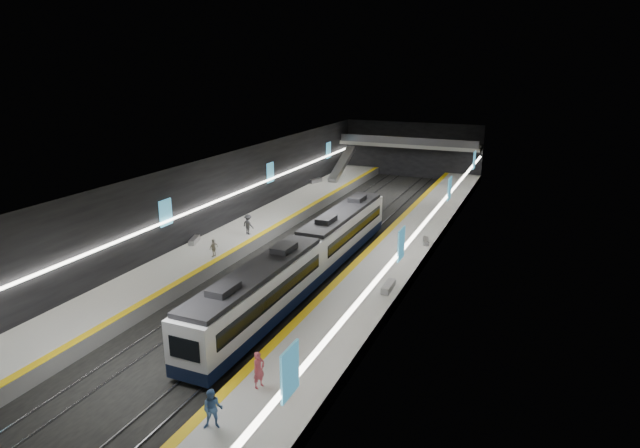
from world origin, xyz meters
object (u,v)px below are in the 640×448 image
at_px(bench_left_near, 194,240).
at_px(bench_left_far, 316,181).
at_px(bench_right_near, 388,287).
at_px(train, 307,257).
at_px(bench_right_far, 426,241).
at_px(escalator, 342,164).
at_px(passenger_right_b, 213,410).
at_px(passenger_right_a, 259,370).
at_px(passenger_left_b, 248,225).
at_px(passenger_left_a, 214,248).

distance_m(bench_left_near, bench_left_far, 26.66).
bearing_deg(bench_right_near, train, 171.87).
height_order(train, bench_right_far, train).
distance_m(escalator, passenger_right_b, 53.23).
relative_size(passenger_right_a, passenger_left_b, 1.00).
height_order(escalator, passenger_right_a, escalator).
distance_m(escalator, bench_left_near, 31.16).
distance_m(train, bench_right_near, 6.79).
distance_m(train, passenger_right_b, 18.55).
xyz_separation_m(bench_right_far, passenger_right_a, (-2.71, -24.88, 0.75)).
relative_size(bench_left_far, passenger_left_a, 1.35).
bearing_deg(bench_right_far, train, -138.66).
bearing_deg(passenger_right_b, escalator, 80.14).
height_order(train, passenger_right_b, train).
xyz_separation_m(bench_right_near, bench_right_far, (0.19, 11.05, -0.04)).
xyz_separation_m(train, passenger_left_b, (-8.85, 6.23, -0.25)).
relative_size(bench_left_far, passenger_right_a, 1.08).
relative_size(escalator, passenger_left_b, 4.23).
xyz_separation_m(bench_right_near, passenger_left_a, (-15.04, 0.76, 0.51)).
bearing_deg(bench_right_near, passenger_left_b, 154.54).
bearing_deg(bench_right_far, bench_right_near, -105.76).
xyz_separation_m(bench_left_far, passenger_left_a, (3.63, -28.93, 0.51)).
bearing_deg(escalator, passenger_left_b, -87.57).
bearing_deg(passenger_left_a, passenger_right_b, 46.14).
relative_size(passenger_right_a, passenger_right_b, 1.01).
bearing_deg(bench_left_far, bench_right_near, -39.50).
xyz_separation_m(escalator, passenger_left_b, (1.15, -27.02, -0.95)).
xyz_separation_m(bench_left_far, bench_right_far, (18.86, -18.64, -0.05)).
bearing_deg(bench_right_near, escalator, 115.07).
bearing_deg(bench_right_near, bench_left_far, 121.17).
height_order(passenger_right_b, passenger_left_b, passenger_left_b).
relative_size(escalator, passenger_right_b, 4.25).
relative_size(bench_right_near, passenger_right_a, 1.07).
height_order(bench_right_near, bench_right_far, bench_right_near).
bearing_deg(bench_left_near, train, -29.05).
height_order(train, passenger_left_b, train).
bearing_deg(passenger_left_a, train, 102.60).
xyz_separation_m(bench_left_near, bench_left_far, (0.00, 26.66, 0.02)).
height_order(train, passenger_left_a, train).
bearing_deg(passenger_right_a, bench_left_far, 38.58).
bearing_deg(train, bench_left_far, 112.58).
distance_m(bench_left_near, bench_right_far, 20.49).
relative_size(bench_left_near, passenger_left_b, 0.99).
xyz_separation_m(bench_right_far, passenger_left_a, (-15.22, -10.29, 0.55)).
bearing_deg(passenger_left_b, bench_left_far, -66.90).
bearing_deg(passenger_left_a, escalator, -165.09).
distance_m(bench_left_near, passenger_right_a, 23.35).
xyz_separation_m(passenger_right_a, passenger_right_b, (-0.31, -3.48, -0.01)).
bearing_deg(passenger_left_b, bench_left_near, 67.21).
relative_size(escalator, bench_right_near, 3.92).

